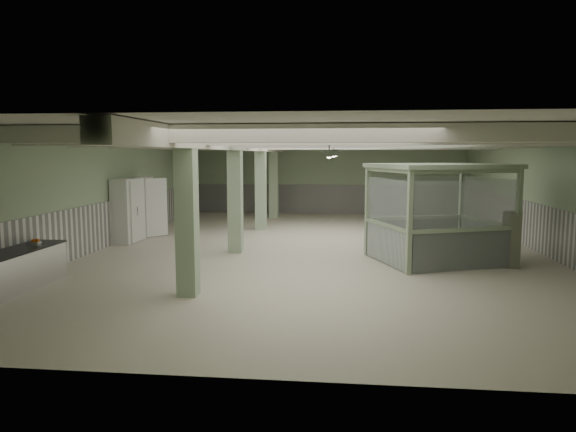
# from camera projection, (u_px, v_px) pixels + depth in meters

# --- Properties ---
(floor) EXTENTS (20.00, 20.00, 0.00)m
(floor) POSITION_uv_depth(u_px,v_px,m) (317.00, 248.00, 16.84)
(floor) COLOR beige
(floor) RESTS_ON ground
(ceiling) EXTENTS (14.00, 20.00, 0.02)m
(ceiling) POSITION_uv_depth(u_px,v_px,m) (318.00, 137.00, 16.41)
(ceiling) COLOR silver
(ceiling) RESTS_ON wall_back
(wall_back) EXTENTS (14.00, 0.02, 3.60)m
(wall_back) POSITION_uv_depth(u_px,v_px,m) (327.00, 179.00, 26.50)
(wall_back) COLOR #9EB591
(wall_back) RESTS_ON floor
(wall_front) EXTENTS (14.00, 0.02, 3.60)m
(wall_front) POSITION_uv_depth(u_px,v_px,m) (280.00, 250.00, 6.76)
(wall_front) COLOR #9EB591
(wall_front) RESTS_ON floor
(wall_left) EXTENTS (0.02, 20.00, 3.60)m
(wall_left) POSITION_uv_depth(u_px,v_px,m) (111.00, 192.00, 17.36)
(wall_left) COLOR #9EB591
(wall_left) RESTS_ON floor
(wall_right) EXTENTS (0.02, 20.00, 3.60)m
(wall_right) POSITION_uv_depth(u_px,v_px,m) (543.00, 195.00, 15.90)
(wall_right) COLOR #9EB591
(wall_right) RESTS_ON floor
(wainscot_left) EXTENTS (0.05, 19.90, 1.50)m
(wainscot_left) POSITION_uv_depth(u_px,v_px,m) (113.00, 222.00, 17.48)
(wainscot_left) COLOR white
(wainscot_left) RESTS_ON floor
(wainscot_right) EXTENTS (0.05, 19.90, 1.50)m
(wainscot_right) POSITION_uv_depth(u_px,v_px,m) (540.00, 229.00, 16.02)
(wainscot_right) COLOR white
(wainscot_right) RESTS_ON floor
(wainscot_back) EXTENTS (13.90, 0.05, 1.50)m
(wainscot_back) POSITION_uv_depth(u_px,v_px,m) (327.00, 199.00, 26.60)
(wainscot_back) COLOR white
(wainscot_back) RESTS_ON floor
(girder) EXTENTS (0.45, 19.90, 0.40)m
(girder) POSITION_uv_depth(u_px,v_px,m) (241.00, 144.00, 16.70)
(girder) COLOR silver
(girder) RESTS_ON ceiling
(beam_a) EXTENTS (13.90, 0.35, 0.32)m
(beam_a) POSITION_uv_depth(u_px,v_px,m) (297.00, 134.00, 9.03)
(beam_a) COLOR silver
(beam_a) RESTS_ON ceiling
(beam_b) EXTENTS (13.90, 0.35, 0.32)m
(beam_b) POSITION_uv_depth(u_px,v_px,m) (307.00, 138.00, 11.50)
(beam_b) COLOR silver
(beam_b) RESTS_ON ceiling
(beam_c) EXTENTS (13.90, 0.35, 0.32)m
(beam_c) POSITION_uv_depth(u_px,v_px,m) (313.00, 141.00, 13.97)
(beam_c) COLOR silver
(beam_c) RESTS_ON ceiling
(beam_d) EXTENTS (13.90, 0.35, 0.32)m
(beam_d) POSITION_uv_depth(u_px,v_px,m) (318.00, 143.00, 16.44)
(beam_d) COLOR silver
(beam_d) RESTS_ON ceiling
(beam_e) EXTENTS (13.90, 0.35, 0.32)m
(beam_e) POSITION_uv_depth(u_px,v_px,m) (321.00, 145.00, 18.90)
(beam_e) COLOR silver
(beam_e) RESTS_ON ceiling
(beam_f) EXTENTS (13.90, 0.35, 0.32)m
(beam_f) POSITION_uv_depth(u_px,v_px,m) (323.00, 146.00, 21.37)
(beam_f) COLOR silver
(beam_f) RESTS_ON ceiling
(beam_g) EXTENTS (13.90, 0.35, 0.32)m
(beam_g) POSITION_uv_depth(u_px,v_px,m) (325.00, 147.00, 23.84)
(beam_g) COLOR silver
(beam_g) RESTS_ON ceiling
(column_a) EXTENTS (0.42, 0.42, 3.60)m
(column_a) POSITION_uv_depth(u_px,v_px,m) (187.00, 213.00, 10.97)
(column_a) COLOR #A2BC97
(column_a) RESTS_ON floor
(column_b) EXTENTS (0.42, 0.42, 3.60)m
(column_b) POSITION_uv_depth(u_px,v_px,m) (235.00, 195.00, 15.90)
(column_b) COLOR #A2BC97
(column_b) RESTS_ON floor
(column_c) EXTENTS (0.42, 0.42, 3.60)m
(column_c) POSITION_uv_depth(u_px,v_px,m) (261.00, 186.00, 20.84)
(column_c) COLOR #A2BC97
(column_c) RESTS_ON floor
(column_d) EXTENTS (0.42, 0.42, 3.60)m
(column_d) POSITION_uv_depth(u_px,v_px,m) (274.00, 181.00, 24.79)
(column_d) COLOR #A2BC97
(column_d) RESTS_ON floor
(pendant_front) EXTENTS (0.44, 0.44, 0.22)m
(pendant_front) POSITION_uv_depth(u_px,v_px,m) (329.00, 155.00, 11.49)
(pendant_front) COLOR #344231
(pendant_front) RESTS_ON ceiling
(pendant_mid) EXTENTS (0.44, 0.44, 0.22)m
(pendant_mid) POSITION_uv_depth(u_px,v_px,m) (333.00, 155.00, 16.92)
(pendant_mid) COLOR #344231
(pendant_mid) RESTS_ON ceiling
(pendant_back) EXTENTS (0.44, 0.44, 0.22)m
(pendant_back) POSITION_uv_depth(u_px,v_px,m) (336.00, 155.00, 21.86)
(pendant_back) COLOR #344231
(pendant_back) RESTS_ON ceiling
(orange_bowl) EXTENTS (0.32, 0.32, 0.09)m
(orange_bowl) POSITION_uv_depth(u_px,v_px,m) (36.00, 244.00, 12.18)
(orange_bowl) COLOR #B2B2B7
(orange_bowl) RESTS_ON prep_counter
(walkin_cooler) EXTENTS (1.06, 2.46, 2.26)m
(walkin_cooler) POSITION_uv_depth(u_px,v_px,m) (134.00, 208.00, 18.39)
(walkin_cooler) COLOR white
(walkin_cooler) RESTS_ON floor
(guard_booth) EXTENTS (4.26, 3.95, 2.79)m
(guard_booth) POSITION_uv_depth(u_px,v_px,m) (439.00, 197.00, 14.56)
(guard_booth) COLOR #96AC89
(guard_booth) RESTS_ON floor
(filing_cabinet) EXTENTS (0.68, 0.81, 1.49)m
(filing_cabinet) POSITION_uv_depth(u_px,v_px,m) (512.00, 239.00, 14.02)
(filing_cabinet) COLOR #5D6050
(filing_cabinet) RESTS_ON floor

